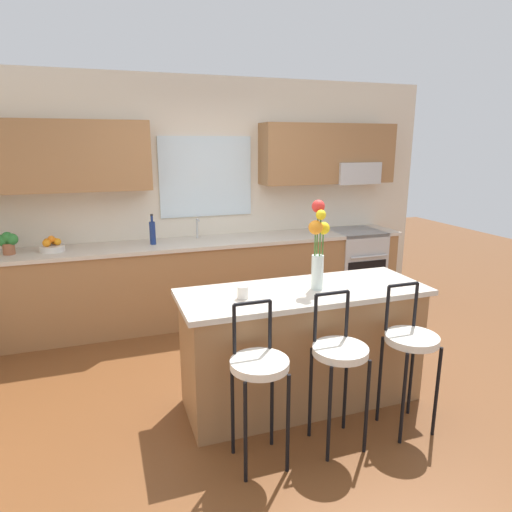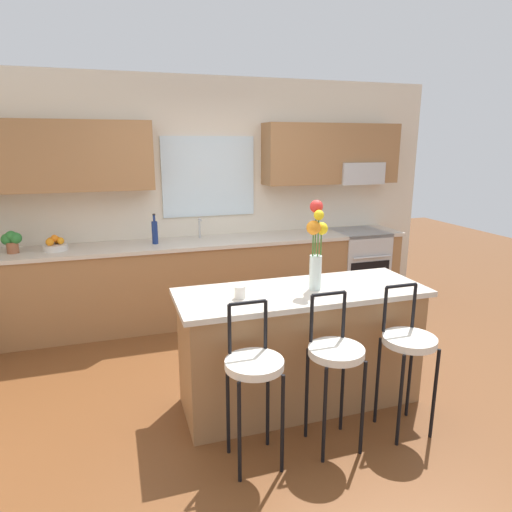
{
  "view_description": "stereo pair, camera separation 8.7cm",
  "coord_description": "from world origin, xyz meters",
  "views": [
    {
      "loc": [
        -1.16,
        -3.12,
        1.98
      ],
      "look_at": [
        0.11,
        0.55,
        1.0
      ],
      "focal_mm": 31.56,
      "sensor_mm": 36.0,
      "label": 1
    },
    {
      "loc": [
        -1.08,
        -3.14,
        1.98
      ],
      "look_at": [
        0.11,
        0.55,
        1.0
      ],
      "focal_mm": 31.56,
      "sensor_mm": 36.0,
      "label": 2
    }
  ],
  "objects": [
    {
      "name": "bar_stool_middle",
      "position": [
        0.22,
        -0.78,
        0.64
      ],
      "size": [
        0.36,
        0.36,
        1.04
      ],
      "color": "black",
      "rests_on": "ground"
    },
    {
      "name": "potted_plant_small",
      "position": [
        -2.05,
        1.7,
        1.05
      ],
      "size": [
        0.2,
        0.14,
        0.22
      ],
      "color": "#9E5B3D",
      "rests_on": "counter_run"
    },
    {
      "name": "counter_run",
      "position": [
        -0.0,
        1.7,
        0.47
      ],
      "size": [
        4.56,
        0.64,
        0.92
      ],
      "color": "#996B42",
      "rests_on": "ground"
    },
    {
      "name": "sink_faucet",
      "position": [
        -0.15,
        1.84,
        1.06
      ],
      "size": [
        0.02,
        0.13,
        0.23
      ],
      "color": "#B7BABC",
      "rests_on": "counter_run"
    },
    {
      "name": "flower_vase",
      "position": [
        0.31,
        -0.25,
        1.28
      ],
      "size": [
        0.17,
        0.14,
        0.66
      ],
      "color": "silver",
      "rests_on": "kitchen_island"
    },
    {
      "name": "fruit_bowl_oranges",
      "position": [
        -1.66,
        1.7,
        0.97
      ],
      "size": [
        0.24,
        0.24,
        0.16
      ],
      "color": "silver",
      "rests_on": "counter_run"
    },
    {
      "name": "bar_stool_far",
      "position": [
        0.77,
        -0.78,
        0.64
      ],
      "size": [
        0.36,
        0.36,
        1.04
      ],
      "color": "black",
      "rests_on": "ground"
    },
    {
      "name": "kitchen_island",
      "position": [
        0.22,
        -0.23,
        0.46
      ],
      "size": [
        1.87,
        0.69,
        0.92
      ],
      "color": "#996B42",
      "rests_on": "ground"
    },
    {
      "name": "oven_range",
      "position": [
        1.81,
        1.68,
        0.46
      ],
      "size": [
        0.6,
        0.64,
        0.92
      ],
      "color": "#B7BABC",
      "rests_on": "ground"
    },
    {
      "name": "mug_ceramic",
      "position": [
        -0.27,
        -0.27,
        0.97
      ],
      "size": [
        0.08,
        0.08,
        0.09
      ],
      "primitive_type": "cylinder",
      "color": "silver",
      "rests_on": "kitchen_island"
    },
    {
      "name": "ground_plane",
      "position": [
        0.0,
        0.0,
        0.0
      ],
      "size": [
        14.0,
        14.0,
        0.0
      ],
      "primitive_type": "plane",
      "color": "brown"
    },
    {
      "name": "bar_stool_near",
      "position": [
        -0.33,
        -0.78,
        0.64
      ],
      "size": [
        0.36,
        0.36,
        1.04
      ],
      "color": "black",
      "rests_on": "ground"
    },
    {
      "name": "back_wall_assembly",
      "position": [
        0.04,
        1.99,
        1.51
      ],
      "size": [
        5.6,
        0.5,
        2.7
      ],
      "color": "beige",
      "rests_on": "ground"
    },
    {
      "name": "bottle_olive_oil",
      "position": [
        -0.66,
        1.7,
        1.05
      ],
      "size": [
        0.06,
        0.06,
        0.33
      ],
      "color": "navy",
      "rests_on": "counter_run"
    }
  ]
}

